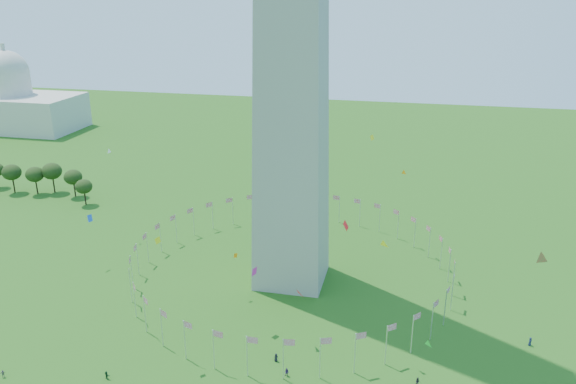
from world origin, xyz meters
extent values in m
cylinder|color=silver|center=(40.00, 50.00, 4.50)|extent=(0.24, 0.24, 9.00)
cylinder|color=silver|center=(39.39, 56.95, 4.50)|extent=(0.24, 0.24, 9.00)
cylinder|color=silver|center=(37.59, 63.68, 4.50)|extent=(0.24, 0.24, 9.00)
cylinder|color=silver|center=(34.64, 70.00, 4.50)|extent=(0.24, 0.24, 9.00)
cylinder|color=silver|center=(30.64, 75.71, 4.50)|extent=(0.24, 0.24, 9.00)
cylinder|color=silver|center=(25.71, 80.64, 4.50)|extent=(0.24, 0.24, 9.00)
cylinder|color=silver|center=(20.00, 84.64, 4.50)|extent=(0.24, 0.24, 9.00)
cylinder|color=silver|center=(13.68, 87.59, 4.50)|extent=(0.24, 0.24, 9.00)
cylinder|color=silver|center=(6.95, 89.39, 4.50)|extent=(0.24, 0.24, 9.00)
cylinder|color=silver|center=(0.00, 90.00, 4.50)|extent=(0.24, 0.24, 9.00)
cylinder|color=silver|center=(-6.95, 89.39, 4.50)|extent=(0.24, 0.24, 9.00)
cylinder|color=silver|center=(-13.68, 87.59, 4.50)|extent=(0.24, 0.24, 9.00)
cylinder|color=silver|center=(-20.00, 84.64, 4.50)|extent=(0.24, 0.24, 9.00)
cylinder|color=silver|center=(-25.71, 80.64, 4.50)|extent=(0.24, 0.24, 9.00)
cylinder|color=silver|center=(-30.64, 75.71, 4.50)|extent=(0.24, 0.24, 9.00)
cylinder|color=silver|center=(-34.64, 70.00, 4.50)|extent=(0.24, 0.24, 9.00)
cylinder|color=silver|center=(-37.59, 63.68, 4.50)|extent=(0.24, 0.24, 9.00)
cylinder|color=silver|center=(-39.39, 56.95, 4.50)|extent=(0.24, 0.24, 9.00)
cylinder|color=silver|center=(-40.00, 50.00, 4.50)|extent=(0.24, 0.24, 9.00)
cylinder|color=silver|center=(-39.39, 43.05, 4.50)|extent=(0.24, 0.24, 9.00)
cylinder|color=silver|center=(-37.59, 36.32, 4.50)|extent=(0.24, 0.24, 9.00)
cylinder|color=silver|center=(-34.64, 30.00, 4.50)|extent=(0.24, 0.24, 9.00)
cylinder|color=silver|center=(-30.64, 24.29, 4.50)|extent=(0.24, 0.24, 9.00)
cylinder|color=silver|center=(-25.71, 19.36, 4.50)|extent=(0.24, 0.24, 9.00)
cylinder|color=silver|center=(-20.00, 15.36, 4.50)|extent=(0.24, 0.24, 9.00)
cylinder|color=silver|center=(-13.68, 12.41, 4.50)|extent=(0.24, 0.24, 9.00)
cylinder|color=silver|center=(-6.95, 10.61, 4.50)|extent=(0.24, 0.24, 9.00)
cylinder|color=silver|center=(0.00, 10.00, 4.50)|extent=(0.24, 0.24, 9.00)
cylinder|color=silver|center=(6.95, 10.61, 4.50)|extent=(0.24, 0.24, 9.00)
cylinder|color=silver|center=(13.68, 12.41, 4.50)|extent=(0.24, 0.24, 9.00)
cylinder|color=silver|center=(20.00, 15.36, 4.50)|extent=(0.24, 0.24, 9.00)
cylinder|color=silver|center=(25.71, 19.36, 4.50)|extent=(0.24, 0.24, 9.00)
cylinder|color=silver|center=(30.64, 24.29, 4.50)|extent=(0.24, 0.24, 9.00)
cylinder|color=silver|center=(34.64, 30.00, 4.50)|extent=(0.24, 0.24, 9.00)
cylinder|color=silver|center=(37.59, 36.32, 4.50)|extent=(0.24, 0.24, 9.00)
cylinder|color=silver|center=(39.39, 43.05, 4.50)|extent=(0.24, 0.24, 9.00)
imported|color=#173A20|center=(-26.14, 3.28, 0.82)|extent=(1.66, 1.25, 1.64)
imported|color=#321A4E|center=(7.42, 11.57, 0.86)|extent=(0.95, 0.81, 1.73)
imported|color=gray|center=(-45.85, -0.71, 0.83)|extent=(1.10, 1.13, 1.66)
imported|color=#282828|center=(32.09, 14.08, 0.96)|extent=(0.97, 0.78, 1.93)
imported|color=#1C2341|center=(55.00, 32.43, 0.96)|extent=(1.03, 1.13, 1.92)
imported|color=black|center=(4.28, 15.63, 0.88)|extent=(1.04, 0.98, 1.77)
plane|color=yellow|center=(23.90, 23.14, 24.49)|extent=(1.58, 1.68, 2.12)
plane|color=yellow|center=(-18.03, 13.11, 25.57)|extent=(0.41, 1.72, 1.71)
plane|color=white|center=(-57.52, 65.43, 26.24)|extent=(0.28, 1.70, 1.72)
plane|color=orange|center=(-11.16, 38.49, 10.86)|extent=(1.24, 0.58, 1.37)
plane|color=red|center=(17.16, 16.68, 30.45)|extent=(1.97, 0.72, 1.91)
plane|color=yellow|center=(19.36, 41.22, 40.70)|extent=(0.91, 1.02, 1.36)
plane|color=green|center=(33.39, 15.74, 8.51)|extent=(1.44, 1.14, 1.57)
plane|color=#CC2699|center=(-3.00, 26.38, 13.82)|extent=(1.86, 0.97, 1.97)
plane|color=blue|center=(-53.52, 45.74, 13.66)|extent=(1.18, 1.78, 2.02)
plane|color=orange|center=(26.51, 42.37, 33.03)|extent=(1.00, 0.71, 1.10)
plane|color=#CC2699|center=(53.61, 28.89, 21.86)|extent=(2.46, 1.70, 2.21)
plane|color=red|center=(7.41, 23.37, 11.62)|extent=(1.86, 2.77, 2.46)
ellipsoid|color=#294416|center=(-113.10, 91.07, 5.26)|extent=(6.74, 6.74, 10.53)
ellipsoid|color=#294416|center=(-104.02, 91.62, 5.04)|extent=(6.46, 6.46, 10.09)
ellipsoid|color=#294416|center=(-98.88, 94.41, 5.52)|extent=(7.07, 7.07, 11.04)
ellipsoid|color=#294416|center=(-89.01, 92.21, 4.96)|extent=(6.35, 6.35, 9.92)
ellipsoid|color=#294416|center=(-80.81, 85.62, 4.52)|extent=(5.78, 5.78, 9.04)
camera|label=1|loc=(27.29, -76.00, 70.42)|focal=35.00mm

